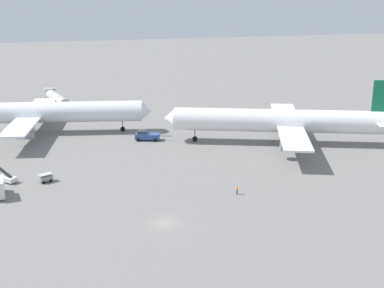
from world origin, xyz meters
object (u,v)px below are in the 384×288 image
(ground_crew_wing_walker_right, at_px, (237,190))
(jet_bridge, at_px, (55,98))
(gse_baggage_cart_trailing, at_px, (46,178))
(airliner_being_pushed, at_px, (280,121))
(gse_belt_loader_portside, at_px, (7,178))
(pushback_tug, at_px, (147,136))
(airliner_at_gate_left, at_px, (39,113))

(ground_crew_wing_walker_right, xyz_separation_m, jet_bridge, (-33.66, 77.88, 3.57))
(gse_baggage_cart_trailing, xyz_separation_m, ground_crew_wing_walker_right, (35.71, -15.58, 0.03))
(airliner_being_pushed, relative_size, jet_bridge, 2.91)
(gse_belt_loader_portside, relative_size, ground_crew_wing_walker_right, 2.56)
(pushback_tug, relative_size, gse_baggage_cart_trailing, 2.97)
(pushback_tug, relative_size, jet_bridge, 0.48)
(airliner_at_gate_left, relative_size, jet_bridge, 3.05)
(airliner_being_pushed, bearing_deg, airliner_at_gate_left, 157.36)
(airliner_at_gate_left, xyz_separation_m, jet_bridge, (4.00, 24.34, -1.15))
(ground_crew_wing_walker_right, bearing_deg, gse_belt_loader_portside, 158.12)
(pushback_tug, bearing_deg, airliner_at_gate_left, 152.75)
(gse_belt_loader_portside, xyz_separation_m, jet_bridge, (9.64, 60.49, 3.64))
(airliner_at_gate_left, height_order, ground_crew_wing_walker_right, airliner_at_gate_left)
(airliner_being_pushed, distance_m, gse_belt_loader_portside, 65.67)
(airliner_at_gate_left, bearing_deg, jet_bridge, 80.67)
(pushback_tug, bearing_deg, gse_baggage_cart_trailing, -135.62)
(gse_baggage_cart_trailing, bearing_deg, pushback_tug, 44.38)
(airliner_at_gate_left, xyz_separation_m, gse_baggage_cart_trailing, (1.94, -37.96, -4.75))
(pushback_tug, height_order, gse_belt_loader_portside, gse_belt_loader_portside)
(pushback_tug, bearing_deg, airliner_being_pushed, -18.57)
(gse_baggage_cart_trailing, height_order, gse_belt_loader_portside, gse_belt_loader_portside)
(airliner_at_gate_left, distance_m, gse_belt_loader_portside, 36.90)
(pushback_tug, distance_m, gse_baggage_cart_trailing, 34.63)
(gse_baggage_cart_trailing, height_order, ground_crew_wing_walker_right, same)
(gse_baggage_cart_trailing, bearing_deg, jet_bridge, 88.11)
(pushback_tug, xyz_separation_m, jet_bridge, (-22.69, 38.08, 3.21))
(pushback_tug, height_order, gse_baggage_cart_trailing, pushback_tug)
(airliner_being_pushed, xyz_separation_m, gse_belt_loader_portside, (-64.44, -11.62, -4.96))
(gse_baggage_cart_trailing, relative_size, gse_belt_loader_portside, 0.72)
(airliner_at_gate_left, relative_size, ground_crew_wing_walker_right, 34.60)
(airliner_at_gate_left, relative_size, pushback_tug, 6.34)
(airliner_being_pushed, relative_size, pushback_tug, 6.04)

